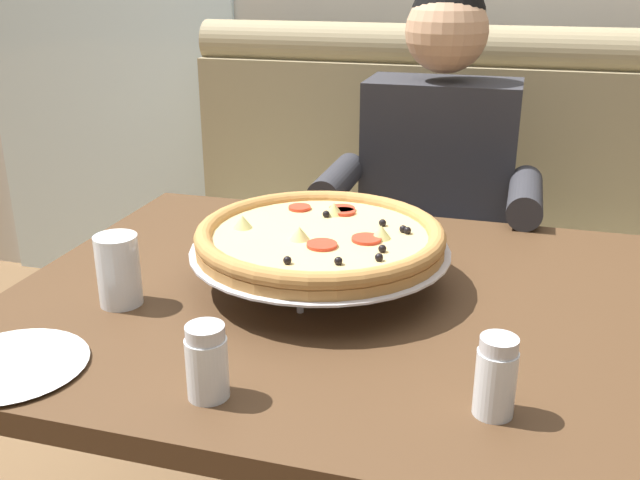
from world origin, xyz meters
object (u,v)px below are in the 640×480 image
object	(u,v)px
pizza	(320,239)
plate_near_left	(11,362)
diner_main	(432,205)
shaker_pepper_flakes	(207,367)
drinking_glass	(119,275)
patio_chair	(231,123)
booth_bench	(410,271)
dining_table	(334,339)
shaker_oregano	(495,382)

from	to	relation	value
pizza	plate_near_left	size ratio (longest dim) A/B	2.14
diner_main	shaker_pepper_flakes	bearing A→B (deg)	-99.37
shaker_pepper_flakes	plate_near_left	bearing A→B (deg)	-177.73
drinking_glass	patio_chair	distance (m)	2.63
pizza	plate_near_left	world-z (taller)	pizza
booth_bench	pizza	size ratio (longest dim) A/B	3.26
dining_table	diner_main	distance (m)	0.68
dining_table	plate_near_left	distance (m)	0.55
pizza	dining_table	bearing A→B (deg)	-45.70
diner_main	patio_chair	bearing A→B (deg)	127.34
pizza	drinking_glass	xyz separation A→B (m)	(-0.31, -0.18, -0.03)
diner_main	shaker_oregano	bearing A→B (deg)	-78.07
shaker_oregano	drinking_glass	world-z (taller)	drinking_glass
plate_near_left	shaker_oregano	bearing A→B (deg)	6.43
plate_near_left	patio_chair	world-z (taller)	patio_chair
plate_near_left	dining_table	bearing A→B (deg)	43.74
plate_near_left	drinking_glass	distance (m)	0.24
diner_main	patio_chair	world-z (taller)	diner_main
diner_main	patio_chair	xyz separation A→B (m)	(-1.27, 1.67, -0.19)
dining_table	plate_near_left	bearing A→B (deg)	-136.26
diner_main	patio_chair	distance (m)	2.11
drinking_glass	shaker_oregano	bearing A→B (deg)	-13.86
dining_table	pizza	world-z (taller)	pizza
booth_bench	pizza	bearing A→B (deg)	-92.38
dining_table	drinking_glass	xyz separation A→B (m)	(-0.35, -0.14, 0.15)
diner_main	shaker_pepper_flakes	world-z (taller)	diner_main
shaker_oregano	plate_near_left	distance (m)	0.69
patio_chair	booth_bench	bearing A→B (deg)	-49.82
shaker_oregano	dining_table	bearing A→B (deg)	134.74
diner_main	plate_near_left	size ratio (longest dim) A/B	5.78
booth_bench	diner_main	bearing A→B (deg)	-71.62
pizza	drinking_glass	world-z (taller)	drinking_glass
booth_bench	drinking_glass	world-z (taller)	booth_bench
dining_table	patio_chair	world-z (taller)	patio_chair
dining_table	pizza	bearing A→B (deg)	134.30
dining_table	shaker_pepper_flakes	xyz separation A→B (m)	(-0.08, -0.36, 0.14)
booth_bench	shaker_oregano	xyz separation A→B (m)	(0.29, -1.24, 0.40)
diner_main	shaker_oregano	world-z (taller)	diner_main
pizza	shaker_pepper_flakes	distance (m)	0.40
plate_near_left	pizza	bearing A→B (deg)	49.43
dining_table	shaker_pepper_flakes	world-z (taller)	shaker_pepper_flakes
dining_table	shaker_oregano	world-z (taller)	shaker_oregano
shaker_pepper_flakes	pizza	bearing A→B (deg)	83.61
booth_bench	plate_near_left	distance (m)	1.42
booth_bench	dining_table	size ratio (longest dim) A/B	1.33
pizza	diner_main	bearing A→B (deg)	78.78
booth_bench	dining_table	xyz separation A→B (m)	(0.00, -0.94, 0.26)
diner_main	shaker_pepper_flakes	size ratio (longest dim) A/B	11.91
shaker_oregano	diner_main	bearing A→B (deg)	101.93
shaker_pepper_flakes	patio_chair	distance (m)	2.93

